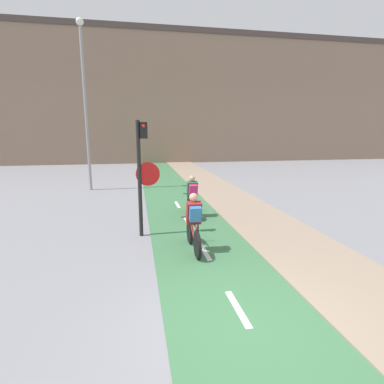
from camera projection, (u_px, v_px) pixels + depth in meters
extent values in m
plane|color=gray|center=(248.00, 328.00, 4.61)|extent=(120.00, 120.00, 0.00)
cube|color=#3D7047|center=(248.00, 327.00, 4.61)|extent=(2.55, 60.00, 0.02)
cube|color=white|center=(238.00, 308.00, 5.09)|extent=(0.12, 1.10, 0.00)
cube|color=white|center=(205.00, 251.00, 7.50)|extent=(0.12, 1.10, 0.00)
cube|color=white|center=(188.00, 222.00, 9.91)|extent=(0.12, 1.10, 0.00)
cube|color=white|center=(177.00, 205.00, 12.32)|extent=(0.12, 1.10, 0.00)
cube|color=#89705B|center=(150.00, 102.00, 29.84)|extent=(60.00, 5.00, 11.73)
cube|color=#473D38|center=(148.00, 36.00, 28.63)|extent=(60.00, 5.20, 0.50)
cylinder|color=black|center=(140.00, 180.00, 8.39)|extent=(0.11, 0.11, 3.28)
cube|color=black|center=(144.00, 130.00, 8.14)|extent=(0.20, 0.20, 0.44)
sphere|color=red|center=(144.00, 126.00, 8.01)|extent=(0.09, 0.09, 0.09)
cone|color=red|center=(148.00, 174.00, 8.39)|extent=(0.67, 0.01, 0.67)
cone|color=silver|center=(148.00, 174.00, 8.40)|extent=(0.60, 0.02, 0.60)
cylinder|color=gray|center=(86.00, 111.00, 14.74)|extent=(0.14, 0.14, 7.90)
sphere|color=silver|center=(80.00, 21.00, 13.94)|extent=(0.36, 0.36, 0.36)
cylinder|color=black|center=(197.00, 245.00, 7.08)|extent=(0.07, 0.66, 0.66)
cylinder|color=black|center=(190.00, 232.00, 8.05)|extent=(0.07, 0.66, 0.66)
cylinder|color=maroon|center=(192.00, 229.00, 7.72)|extent=(0.04, 0.64, 0.41)
cylinder|color=maroon|center=(195.00, 234.00, 7.27)|extent=(0.04, 0.33, 0.43)
cylinder|color=maroon|center=(193.00, 223.00, 7.53)|extent=(0.04, 0.93, 0.07)
cylinder|color=maroon|center=(196.00, 243.00, 7.27)|extent=(0.04, 0.39, 0.05)
cylinder|color=black|center=(190.00, 217.00, 7.97)|extent=(0.46, 0.03, 0.03)
cube|color=maroon|center=(194.00, 213.00, 7.36)|extent=(0.36, 0.31, 0.59)
sphere|color=tan|center=(194.00, 197.00, 7.33)|extent=(0.22, 0.22, 0.22)
cylinder|color=#232328|center=(190.00, 230.00, 7.40)|extent=(0.04, 0.07, 0.42)
cylinder|color=#232328|center=(198.00, 230.00, 7.43)|extent=(0.04, 0.07, 0.42)
cube|color=#3370B2|center=(195.00, 214.00, 7.19)|extent=(0.28, 0.23, 0.39)
cylinder|color=black|center=(195.00, 211.00, 10.17)|extent=(0.07, 0.64, 0.64)
cylinder|color=black|center=(189.00, 204.00, 11.13)|extent=(0.07, 0.64, 0.64)
cylinder|color=navy|center=(191.00, 202.00, 10.80)|extent=(0.04, 0.63, 0.40)
cylinder|color=navy|center=(193.00, 204.00, 10.36)|extent=(0.04, 0.32, 0.42)
cylinder|color=navy|center=(192.00, 197.00, 10.62)|extent=(0.04, 0.91, 0.07)
cylinder|color=navy|center=(193.00, 210.00, 10.36)|extent=(0.04, 0.38, 0.05)
cylinder|color=black|center=(189.00, 194.00, 11.05)|extent=(0.46, 0.03, 0.03)
cube|color=#235B33|center=(192.00, 189.00, 10.45)|extent=(0.36, 0.31, 0.59)
sphere|color=tan|center=(192.00, 179.00, 10.42)|extent=(0.22, 0.22, 0.22)
cylinder|color=#232328|center=(190.00, 202.00, 10.49)|extent=(0.04, 0.07, 0.40)
cylinder|color=#232328|center=(195.00, 202.00, 10.52)|extent=(0.04, 0.07, 0.40)
cube|color=#DB286B|center=(193.00, 190.00, 10.28)|extent=(0.28, 0.23, 0.39)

